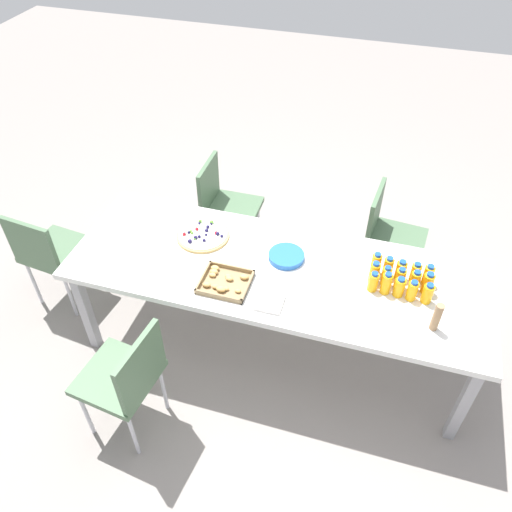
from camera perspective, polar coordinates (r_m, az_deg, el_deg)
The scene contains 26 objects.
ground_plane at distance 3.59m, azimuth 1.98°, elevation -9.77°, with size 12.00×12.00×0.00m, color gray.
party_table at distance 3.09m, azimuth 2.27°, elevation -2.13°, with size 2.52×0.87×0.73m.
chair_near_left at distance 3.76m, azimuth 14.57°, elevation 2.53°, with size 0.44×0.44×0.83m.
chair_far_right at distance 2.92m, azimuth -14.29°, elevation -12.92°, with size 0.45×0.45×0.83m.
chair_end at distance 3.78m, azimuth -22.19°, elevation 0.55°, with size 0.44×0.44×0.83m.
chair_near_right at distance 3.94m, azimuth -3.62°, elevation 6.01°, with size 0.40×0.40×0.83m.
juice_bottle_0 at distance 3.07m, azimuth 18.76°, elevation -2.04°, with size 0.06×0.06×0.14m.
juice_bottle_1 at distance 3.07m, azimuth 17.46°, elevation -1.77°, with size 0.06×0.06×0.13m.
juice_bottle_2 at distance 3.06m, azimuth 15.94°, elevation -1.52°, with size 0.06×0.06×0.13m.
juice_bottle_3 at distance 3.05m, azimuth 14.60°, elevation -1.21°, with size 0.06×0.06×0.14m.
juice_bottle_4 at distance 3.05m, azimuth 13.32°, elevation -0.83°, with size 0.06×0.06×0.15m.
juice_bottle_5 at distance 3.02m, azimuth 18.71°, elevation -2.90°, with size 0.06×0.06×0.14m.
juice_bottle_6 at distance 3.01m, azimuth 17.39°, elevation -2.71°, with size 0.06×0.06×0.14m.
juice_bottle_7 at distance 3.00m, azimuth 15.86°, elevation -2.43°, with size 0.06×0.06×0.14m.
juice_bottle_8 at distance 3.00m, azimuth 14.40°, elevation -2.20°, with size 0.05×0.05×0.13m.
juice_bottle_9 at distance 3.00m, azimuth 13.14°, elevation -1.80°, with size 0.06×0.06×0.14m.
juice_bottle_10 at distance 2.97m, azimuth 18.70°, elevation -4.01°, with size 0.06×0.06×0.13m.
juice_bottle_11 at distance 2.96m, azimuth 17.12°, elevation -3.74°, with size 0.06×0.06×0.14m.
juice_bottle_12 at distance 2.96m, azimuth 15.78°, elevation -3.38°, with size 0.06×0.06×0.13m.
juice_bottle_13 at distance 2.95m, azimuth 14.42°, elevation -3.00°, with size 0.06×0.06×0.15m.
juice_bottle_14 at distance 2.95m, azimuth 13.02°, elevation -2.84°, with size 0.06×0.06×0.13m.
fruit_pizza at distance 3.27m, azimuth -5.98°, elevation 2.38°, with size 0.34×0.34×0.05m.
snack_tray at distance 2.95m, azimuth -3.58°, elevation -2.91°, with size 0.29×0.25×0.04m.
plate_stack at distance 3.10m, azimuth 3.42°, elevation -0.03°, with size 0.22×0.22×0.03m.
napkin_stack at distance 2.84m, azimuth 1.53°, elevation -5.22°, with size 0.15×0.15×0.02m, color white.
cardboard_tube at distance 2.82m, azimuth 19.61°, elevation -6.47°, with size 0.04×0.04×0.18m, color #9E7A56.
Camera 1 is at (-0.51, 2.13, 2.85)m, focal length 35.65 mm.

